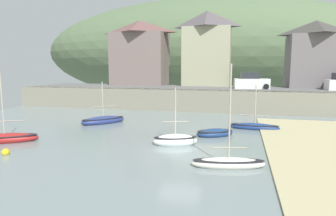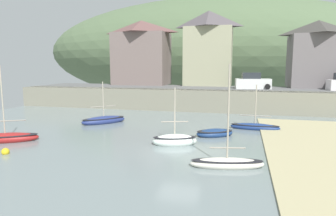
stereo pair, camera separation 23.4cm
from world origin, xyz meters
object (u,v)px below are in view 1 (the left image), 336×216
rowboat_small_beached (228,162)px  parked_car_near_slipway (251,82)px  waterfront_building_right (315,54)px  sailboat_tall_mast (5,138)px  fishing_boat_green (215,133)px  waterfront_building_centre (207,48)px  sailboat_nearest_shore (255,126)px  mooring_buoy (6,152)px  sailboat_white_hull (103,120)px  sailboat_blue_trim (175,140)px  waterfront_building_left (140,52)px

rowboat_small_beached → parked_car_near_slipway: bearing=74.1°
waterfront_building_right → parked_car_near_slipway: 9.69m
sailboat_tall_mast → fishing_boat_green: bearing=-7.1°
rowboat_small_beached → sailboat_tall_mast: bearing=162.4°
waterfront_building_centre → parked_car_near_slipway: waterfront_building_centre is taller
parked_car_near_slipway → sailboat_nearest_shore: bearing=-96.8°
rowboat_small_beached → mooring_buoy: (-12.86, -0.88, -0.11)m
sailboat_tall_mast → rowboat_small_beached: size_ratio=0.99×
sailboat_tall_mast → sailboat_white_hull: 8.55m
sailboat_blue_trim → sailboat_white_hull: sailboat_blue_trim is taller
sailboat_tall_mast → sailboat_nearest_shore: bearing=-1.2°
sailboat_blue_trim → rowboat_small_beached: rowboat_small_beached is taller
sailboat_white_hull → waterfront_building_right: bearing=-7.8°
waterfront_building_left → waterfront_building_centre: (9.72, 0.00, 0.51)m
parked_car_near_slipway → waterfront_building_left: bearing=157.1°
waterfront_building_left → mooring_buoy: waterfront_building_left is taller
parked_car_near_slipway → waterfront_building_centre: bearing=135.9°
waterfront_building_right → sailboat_tall_mast: bearing=-134.2°
waterfront_building_right → waterfront_building_left: bearing=-180.0°
waterfront_building_left → sailboat_blue_trim: size_ratio=2.30×
waterfront_building_centre → mooring_buoy: waterfront_building_centre is taller
sailboat_white_hull → waterfront_building_centre: bearing=19.8°
mooring_buoy → waterfront_building_centre: bearing=72.8°
waterfront_building_left → parked_car_near_slipway: bearing=-16.1°
sailboat_nearest_shore → rowboat_small_beached: size_ratio=0.74×
waterfront_building_right → sailboat_tall_mast: (-24.64, -25.38, -6.40)m
sailboat_blue_trim → sailboat_tall_mast: size_ratio=0.74×
waterfront_building_right → sailboat_nearest_shore: size_ratio=2.09×
waterfront_building_left → mooring_buoy: 28.71m
sailboat_white_hull → waterfront_building_left: bearing=50.1°
waterfront_building_left → rowboat_small_beached: waterfront_building_left is taller
sailboat_blue_trim → parked_car_near_slipway: bearing=55.6°
waterfront_building_right → fishing_boat_green: 23.76m
sailboat_blue_trim → sailboat_white_hull: size_ratio=1.01×
waterfront_building_centre → sailboat_white_hull: size_ratio=2.56×
parked_car_near_slipway → mooring_buoy: parked_car_near_slipway is taller
sailboat_blue_trim → fishing_boat_green: (2.33, 3.15, -0.08)m
sailboat_white_hull → mooring_buoy: sailboat_white_hull is taller
sailboat_tall_mast → waterfront_building_right: bearing=18.1°
sailboat_tall_mast → sailboat_white_hull: size_ratio=1.36×
waterfront_building_centre → sailboat_nearest_shore: waterfront_building_centre is taller
sailboat_blue_trim → rowboat_small_beached: (3.61, -3.66, -0.06)m
waterfront_building_left → waterfront_building_right: waterfront_building_left is taller
sailboat_blue_trim → waterfront_building_right: bearing=41.9°
rowboat_small_beached → fishing_boat_green: bearing=89.0°
waterfront_building_right → parked_car_near_slipway: size_ratio=1.96×
waterfront_building_left → sailboat_blue_trim: 26.38m
sailboat_blue_trim → sailboat_nearest_shore: (5.31, 6.32, -0.08)m
fishing_boat_green → mooring_buoy: (-11.58, -7.69, -0.08)m
sailboat_tall_mast → waterfront_building_centre: bearing=39.1°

